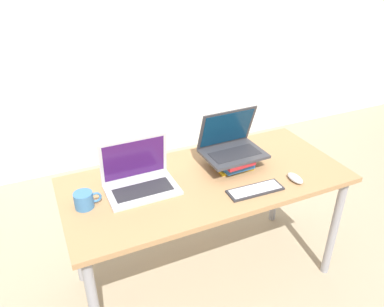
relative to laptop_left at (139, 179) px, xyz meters
name	(u,v)px	position (x,y,z in m)	size (l,w,h in m)	color
wall_back	(118,20)	(0.37, 1.67, 0.53)	(8.00, 0.05, 2.70)	silver
desk	(207,190)	(0.37, -0.07, -0.13)	(1.61, 0.72, 0.76)	#9E754C
laptop_left	(139,179)	(0.00, 0.00, 0.00)	(0.38, 0.26, 0.27)	#B2B2B7
book_stack	(231,160)	(0.56, -0.01, -0.01)	(0.22, 0.27, 0.08)	gold
laptop_on_books	(231,145)	(0.56, 0.01, 0.08)	(0.36, 0.27, 0.26)	#333338
wireless_keyboard	(255,190)	(0.55, -0.29, -0.05)	(0.31, 0.11, 0.01)	#28282D
mouse	(295,178)	(0.81, -0.30, -0.04)	(0.06, 0.11, 0.03)	#B2B2B7
mug	(84,200)	(-0.30, -0.05, -0.01)	(0.14, 0.10, 0.08)	teal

